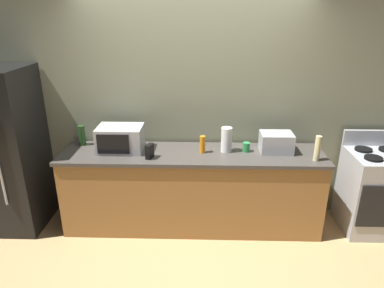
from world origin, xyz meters
TOP-DOWN VIEW (x-y plane):
  - ground_plane at (0.00, 0.00)m, footprint 8.00×8.00m
  - back_wall at (0.00, 0.81)m, footprint 6.40×0.10m
  - counter_run at (0.00, 0.40)m, footprint 2.84×0.64m
  - refrigerator at (-2.05, 0.40)m, footprint 0.72×0.73m
  - stove_range at (2.00, 0.40)m, footprint 0.60×0.61m
  - microwave at (-0.78, 0.45)m, footprint 0.48×0.35m
  - toaster_oven at (0.90, 0.46)m, footprint 0.34×0.26m
  - paper_towel_roll at (0.37, 0.45)m, footprint 0.12×0.12m
  - cordless_phone at (-0.43, 0.25)m, footprint 0.08×0.12m
  - bottle_hand_soap at (1.27, 0.24)m, footprint 0.06×0.06m
  - bottle_dish_soap at (0.11, 0.41)m, footprint 0.06×0.06m
  - bottle_wine at (-1.25, 0.60)m, footprint 0.07×0.07m
  - mug_green at (0.59, 0.45)m, footprint 0.08×0.08m

SIDE VIEW (x-z plane):
  - ground_plane at x=0.00m, z-range 0.00..0.00m
  - counter_run at x=0.00m, z-range 0.00..0.90m
  - stove_range at x=2.00m, z-range -0.08..1.00m
  - refrigerator at x=-2.05m, z-range 0.00..1.80m
  - mug_green at x=0.59m, z-range 0.90..1.00m
  - cordless_phone at x=-0.43m, z-range 0.90..1.05m
  - bottle_dish_soap at x=0.11m, z-range 0.90..1.09m
  - toaster_oven at x=0.90m, z-range 0.90..1.11m
  - bottle_wine at x=-1.25m, z-range 0.90..1.13m
  - bottle_hand_soap at x=1.27m, z-range 0.90..1.16m
  - microwave at x=-0.78m, z-range 0.90..1.17m
  - paper_towel_roll at x=0.37m, z-range 0.90..1.17m
  - back_wall at x=0.00m, z-range 0.00..2.70m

